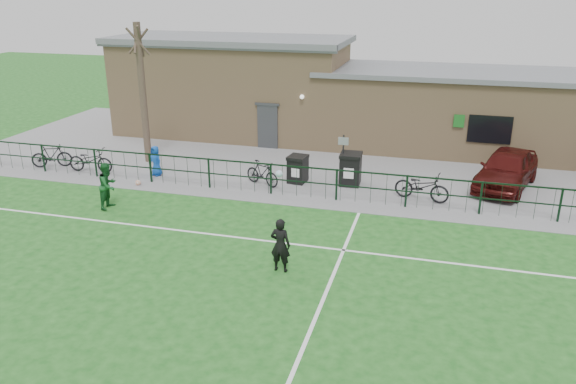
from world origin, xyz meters
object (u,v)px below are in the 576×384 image
(bicycle_c, at_px, (90,160))
(bicycle_d, at_px, (262,173))
(wheelie_bin_right, at_px, (351,170))
(bicycle_e, at_px, (422,186))
(sign_post, at_px, (343,160))
(outfield_player, at_px, (108,186))
(bicycle_b, at_px, (52,156))
(spectator_child, at_px, (156,161))
(car_maroon, at_px, (507,169))
(ball_ground, at_px, (138,183))
(bare_tree, at_px, (143,95))
(wheelie_bin_left, at_px, (298,170))

(bicycle_c, distance_m, bicycle_d, 7.46)
(wheelie_bin_right, relative_size, bicycle_e, 0.59)
(sign_post, relative_size, outfield_player, 1.21)
(bicycle_b, xyz_separation_m, spectator_child, (4.87, 0.19, 0.12))
(car_maroon, xyz_separation_m, ball_ground, (-13.89, -3.60, -0.66))
(spectator_child, bearing_deg, bare_tree, 150.35)
(outfield_player, bearing_deg, car_maroon, -65.07)
(sign_post, height_order, ball_ground, sign_post)
(wheelie_bin_left, bearing_deg, bicycle_b, -168.44)
(spectator_child, bearing_deg, sign_post, 30.27)
(bicycle_e, relative_size, ball_ground, 9.05)
(wheelie_bin_right, xyz_separation_m, car_maroon, (5.86, 1.27, 0.15))
(sign_post, distance_m, bicycle_c, 10.55)
(wheelie_bin_left, xyz_separation_m, bicycle_e, (4.86, -0.73, 0.03))
(bicycle_b, xyz_separation_m, ball_ground, (4.74, -1.09, -0.42))
(bare_tree, distance_m, spectator_child, 3.19)
(bare_tree, bearing_deg, bicycle_e, -7.99)
(outfield_player, height_order, ball_ground, outfield_player)
(bicycle_d, distance_m, bicycle_e, 6.11)
(outfield_player, distance_m, ball_ground, 2.46)
(bare_tree, xyz_separation_m, car_maroon, (15.06, 0.61, -2.23))
(wheelie_bin_right, bearing_deg, bicycle_d, -165.26)
(car_maroon, bearing_deg, sign_post, -150.00)
(wheelie_bin_left, distance_m, ball_ground, 6.32)
(sign_post, xyz_separation_m, bicycle_e, (3.10, -0.96, -0.47))
(spectator_child, height_order, outfield_player, outfield_player)
(bicycle_c, bearing_deg, wheelie_bin_left, -86.54)
(car_maroon, distance_m, bicycle_c, 16.83)
(bare_tree, bearing_deg, bicycle_c, -127.52)
(wheelie_bin_right, distance_m, spectator_child, 7.97)
(ball_ground, bearing_deg, wheelie_bin_right, 16.17)
(bicycle_c, distance_m, outfield_player, 4.44)
(sign_post, bearing_deg, car_maroon, 12.23)
(car_maroon, height_order, bicycle_c, car_maroon)
(car_maroon, bearing_deg, ball_ground, -147.70)
(wheelie_bin_right, bearing_deg, spectator_child, -174.71)
(wheelie_bin_right, relative_size, ball_ground, 5.34)
(bicycle_e, bearing_deg, bare_tree, 95.27)
(bicycle_c, xyz_separation_m, bicycle_d, (7.45, 0.36, -0.03))
(wheelie_bin_left, distance_m, bicycle_c, 8.77)
(car_maroon, height_order, outfield_player, outfield_player)
(spectator_child, distance_m, outfield_player, 3.63)
(bicycle_d, relative_size, outfield_player, 0.99)
(wheelie_bin_left, distance_m, wheelie_bin_right, 2.09)
(wheelie_bin_left, relative_size, wheelie_bin_right, 0.85)
(bare_tree, distance_m, outfield_player, 5.93)
(wheelie_bin_left, xyz_separation_m, bicycle_b, (-10.71, -0.94, 0.01))
(sign_post, height_order, outfield_player, sign_post)
(bare_tree, height_order, spectator_child, bare_tree)
(sign_post, bearing_deg, bicycle_b, -174.64)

